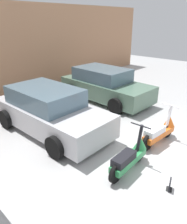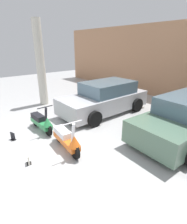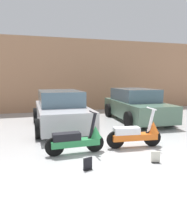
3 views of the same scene
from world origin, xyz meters
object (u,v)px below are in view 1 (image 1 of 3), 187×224
scooter_front_right (160,131)px  placard_near_left_scooter (170,185)px  scooter_front_left (130,156)px  car_rear_center (105,85)px  car_rear_left (50,111)px

scooter_front_right → placard_near_left_scooter: size_ratio=5.88×
scooter_front_left → car_rear_center: car_rear_center is taller
scooter_front_left → car_rear_center: bearing=44.3°
car_rear_left → car_rear_center: (3.40, 0.50, 0.00)m
scooter_front_left → placard_near_left_scooter: bearing=-92.7°
scooter_front_right → car_rear_center: size_ratio=0.37×
car_rear_center → placard_near_left_scooter: 5.73m
scooter_front_right → placard_near_left_scooter: 1.98m
scooter_front_right → car_rear_left: size_ratio=0.37×
scooter_front_right → placard_near_left_scooter: scooter_front_right is taller
scooter_front_right → placard_near_left_scooter: bearing=-142.1°
car_rear_center → placard_near_left_scooter: size_ratio=16.07×
car_rear_left → scooter_front_right: bearing=28.7°
scooter_front_right → car_rear_left: (-1.62, 2.99, 0.29)m
scooter_front_right → car_rear_center: bearing=68.4°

